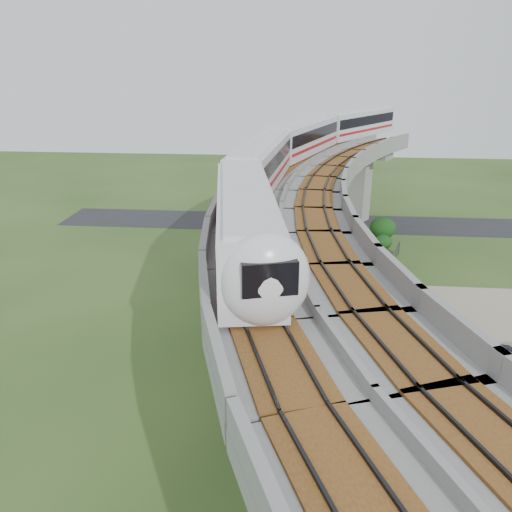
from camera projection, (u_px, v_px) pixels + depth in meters
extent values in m
plane|color=#304A1D|center=(279.00, 340.00, 37.94)|extent=(160.00, 160.00, 0.00)
cube|color=gray|center=(478.00, 364.00, 34.92)|extent=(18.00, 26.00, 0.04)
cube|color=#232326|center=(290.00, 222.00, 65.77)|extent=(60.00, 8.00, 0.03)
cube|color=#99968E|center=(361.00, 189.00, 65.16)|extent=(2.86, 2.93, 8.40)
cube|color=#99968E|center=(363.00, 152.00, 63.41)|extent=(7.21, 5.74, 1.20)
cube|color=#99968E|center=(295.00, 242.00, 46.01)|extent=(2.35, 2.51, 8.40)
cube|color=#99968E|center=(297.00, 192.00, 44.26)|extent=(7.31, 3.58, 1.20)
cube|color=#99968E|center=(289.00, 373.00, 26.67)|extent=(2.35, 2.51, 8.40)
cube|color=#99968E|center=(291.00, 292.00, 24.93)|extent=(7.31, 3.58, 1.20)
cube|color=gray|center=(344.00, 151.00, 58.41)|extent=(16.42, 20.91, 0.80)
cube|color=gray|center=(311.00, 140.00, 60.17)|extent=(8.66, 17.08, 1.00)
cube|color=gray|center=(380.00, 146.00, 56.00)|extent=(8.66, 17.08, 1.00)
cube|color=brown|center=(327.00, 145.00, 59.31)|extent=(10.68, 18.08, 0.12)
cube|color=black|center=(327.00, 144.00, 59.27)|extent=(9.69, 17.59, 0.12)
cube|color=brown|center=(362.00, 149.00, 57.18)|extent=(10.68, 18.08, 0.12)
cube|color=black|center=(362.00, 148.00, 57.14)|extent=(9.69, 17.59, 0.12)
cube|color=gray|center=(294.00, 184.00, 42.72)|extent=(11.77, 20.03, 0.80)
cube|color=gray|center=(246.00, 171.00, 43.35)|extent=(3.22, 18.71, 1.00)
cube|color=gray|center=(346.00, 176.00, 41.43)|extent=(3.22, 18.71, 1.00)
cube|color=brown|center=(269.00, 177.00, 43.04)|extent=(5.44, 19.05, 0.12)
cube|color=black|center=(269.00, 176.00, 43.00)|extent=(4.35, 18.88, 0.12)
cube|color=brown|center=(320.00, 180.00, 42.06)|extent=(5.44, 19.05, 0.12)
cube|color=black|center=(320.00, 178.00, 42.01)|extent=(4.35, 18.88, 0.12)
cube|color=gray|center=(288.00, 264.00, 25.78)|extent=(11.77, 20.03, 0.80)
cube|color=gray|center=(204.00, 250.00, 25.20)|extent=(3.22, 18.71, 1.00)
cube|color=gray|center=(371.00, 246.00, 25.71)|extent=(3.22, 18.71, 1.00)
cube|color=brown|center=(246.00, 257.00, 25.48)|extent=(5.44, 19.05, 0.12)
cube|color=black|center=(246.00, 255.00, 25.44)|extent=(4.35, 18.88, 0.12)
cube|color=brown|center=(331.00, 255.00, 25.74)|extent=(5.44, 19.05, 0.12)
cube|color=black|center=(331.00, 253.00, 25.70)|extent=(4.35, 18.88, 0.12)
cube|color=silver|center=(245.00, 224.00, 24.81)|extent=(4.96, 15.24, 3.20)
cube|color=silver|center=(245.00, 190.00, 24.19)|extent=(4.31, 14.41, 0.22)
cube|color=black|center=(245.00, 215.00, 24.64)|extent=(4.93, 14.65, 1.15)
cube|color=#B21115|center=(245.00, 238.00, 25.08)|extent=(4.93, 14.65, 0.30)
cube|color=black|center=(246.00, 251.00, 25.34)|extent=(3.82, 12.89, 0.28)
cube|color=silver|center=(261.00, 164.00, 39.27)|extent=(4.15, 15.19, 3.20)
cube|color=silver|center=(261.00, 142.00, 38.65)|extent=(3.54, 14.39, 0.22)
cube|color=black|center=(261.00, 158.00, 39.11)|extent=(4.15, 14.60, 1.15)
cube|color=#B21115|center=(261.00, 173.00, 39.54)|extent=(4.15, 14.60, 0.30)
cube|color=black|center=(261.00, 182.00, 39.80)|extent=(3.13, 12.87, 0.28)
cube|color=silver|center=(305.00, 137.00, 53.06)|extent=(7.66, 15.02, 3.20)
cube|color=silver|center=(305.00, 121.00, 52.45)|extent=(6.89, 14.13, 0.22)
cube|color=black|center=(305.00, 133.00, 52.90)|extent=(7.51, 14.48, 1.15)
cube|color=#B21115|center=(305.00, 145.00, 53.34)|extent=(7.51, 14.48, 0.30)
cube|color=black|center=(304.00, 151.00, 53.60)|extent=(6.14, 12.63, 0.28)
cube|color=silver|center=(359.00, 123.00, 65.32)|extent=(10.69, 13.91, 3.20)
cube|color=silver|center=(360.00, 110.00, 64.70)|extent=(9.82, 12.99, 0.22)
cube|color=black|center=(359.00, 120.00, 65.16)|extent=(10.40, 13.45, 1.15)
cube|color=#B21115|center=(358.00, 129.00, 65.59)|extent=(10.40, 13.45, 0.30)
cube|color=black|center=(358.00, 135.00, 65.85)|extent=(8.76, 11.60, 0.28)
ellipsoid|color=silver|center=(266.00, 280.00, 18.05)|extent=(3.69, 2.64, 3.64)
cylinder|color=#2D382D|center=(399.00, 248.00, 54.55)|extent=(0.08, 0.08, 1.50)
cube|color=#2D382D|center=(395.00, 255.00, 52.48)|extent=(1.69, 4.77, 1.40)
cylinder|color=#2D382D|center=(391.00, 263.00, 50.36)|extent=(0.08, 0.08, 1.50)
cube|color=#2D382D|center=(388.00, 272.00, 48.20)|extent=(1.23, 4.91, 1.40)
cylinder|color=#2D382D|center=(386.00, 282.00, 46.00)|extent=(0.08, 0.08, 1.50)
cube|color=#2D382D|center=(386.00, 294.00, 43.78)|extent=(0.75, 4.99, 1.40)
cylinder|color=#2D382D|center=(387.00, 306.00, 41.53)|extent=(0.08, 0.08, 1.50)
cube|color=#2D382D|center=(389.00, 320.00, 39.25)|extent=(0.27, 5.04, 1.40)
cylinder|color=#2D382D|center=(394.00, 336.00, 36.97)|extent=(0.08, 0.08, 1.50)
cube|color=#2D382D|center=(401.00, 355.00, 34.67)|extent=(0.27, 5.04, 1.40)
cylinder|color=#2D382D|center=(410.00, 376.00, 32.37)|extent=(0.08, 0.08, 1.50)
cube|color=#2D382D|center=(423.00, 400.00, 30.07)|extent=(0.75, 4.99, 1.40)
cylinder|color=#2D382D|center=(441.00, 427.00, 27.77)|extent=(0.08, 0.08, 1.50)
cube|color=#2D382D|center=(463.00, 460.00, 25.49)|extent=(1.23, 4.91, 1.40)
cylinder|color=#2D382D|center=(493.00, 499.00, 23.22)|extent=(0.08, 0.08, 1.50)
cylinder|color=#382314|center=(382.00, 240.00, 57.74)|extent=(0.18, 0.18, 1.07)
ellipsoid|color=#123A13|center=(383.00, 228.00, 57.22)|extent=(2.97, 2.97, 2.53)
cylinder|color=#382314|center=(382.00, 251.00, 54.36)|extent=(0.18, 0.18, 0.97)
ellipsoid|color=#123A13|center=(383.00, 242.00, 53.97)|extent=(1.90, 1.90, 1.62)
cylinder|color=#382314|center=(367.00, 274.00, 47.38)|extent=(0.18, 0.18, 1.80)
ellipsoid|color=#123A13|center=(368.00, 260.00, 46.84)|extent=(1.90, 1.90, 1.61)
cylinder|color=#382314|center=(364.00, 303.00, 42.71)|extent=(0.18, 0.18, 0.98)
ellipsoid|color=#123A13|center=(365.00, 289.00, 42.25)|extent=(2.59, 2.59, 2.20)
cylinder|color=#382314|center=(359.00, 325.00, 38.53)|extent=(0.18, 0.18, 1.56)
ellipsoid|color=#123A13|center=(361.00, 305.00, 37.90)|extent=(3.16, 3.16, 2.69)
cylinder|color=#382314|center=(369.00, 360.00, 34.28)|extent=(0.18, 0.18, 1.20)
ellipsoid|color=#123A13|center=(370.00, 344.00, 33.81)|extent=(2.29, 2.29, 1.94)
cylinder|color=#382314|center=(406.00, 411.00, 29.21)|extent=(0.18, 0.18, 1.33)
ellipsoid|color=#123A13|center=(409.00, 388.00, 28.63)|extent=(3.13, 3.13, 2.66)
cylinder|color=#382314|center=(430.00, 465.00, 25.20)|extent=(0.18, 0.18, 1.52)
ellipsoid|color=#123A13|center=(434.00, 440.00, 24.64)|extent=(2.59, 2.59, 2.20)
imported|color=black|center=(489.00, 350.00, 35.42)|extent=(4.55, 2.31, 1.27)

